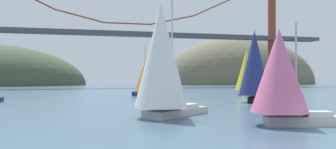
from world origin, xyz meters
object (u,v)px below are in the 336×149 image
Objects in this scene: sailboat_crimson_sail at (277,72)px; sailboat_yellow_sail at (247,71)px; sailboat_orange_sail at (148,72)px; sailboat_pink_spinnaker at (281,73)px; sailboat_white_mainsail at (162,58)px; sailboat_navy_sail at (255,65)px; sailboat_teal_sail at (157,77)px.

sailboat_yellow_sail is at bearing -156.80° from sailboat_crimson_sail.
sailboat_pink_spinnaker is at bearing -86.64° from sailboat_orange_sail.
sailboat_yellow_sail is at bearing 51.73° from sailboat_white_mainsail.
sailboat_navy_sail is at bearing -54.22° from sailboat_orange_sail.
sailboat_yellow_sail is 1.27× the size of sailboat_teal_sail.
sailboat_teal_sail is at bearing 77.47° from sailboat_white_mainsail.
sailboat_yellow_sail is at bearing 65.75° from sailboat_navy_sail.
sailboat_teal_sail is at bearing 101.60° from sailboat_navy_sail.
sailboat_white_mainsail is 30.61m from sailboat_orange_sail.
sailboat_orange_sail reaches higher than sailboat_teal_sail.
sailboat_navy_sail is 25.46m from sailboat_crimson_sail.
sailboat_teal_sail is (-22.45, 11.61, -0.91)m from sailboat_crimson_sail.
sailboat_yellow_sail is at bearing -0.11° from sailboat_orange_sail.
sailboat_crimson_sail reaches higher than sailboat_orange_sail.
sailboat_white_mainsail is 1.22× the size of sailboat_orange_sail.
sailboat_white_mainsail reaches higher than sailboat_yellow_sail.
sailboat_crimson_sail is at bearing 46.16° from sailboat_white_mainsail.
sailboat_pink_spinnaker is 1.03× the size of sailboat_teal_sail.
sailboat_crimson_sail reaches higher than sailboat_teal_sail.
sailboat_yellow_sail is 38.42m from sailboat_white_mainsail.
sailboat_yellow_sail reaches higher than sailboat_teal_sail.
sailboat_white_mainsail is 1.49× the size of sailboat_teal_sail.
sailboat_teal_sail is (-13.67, 15.37, -1.08)m from sailboat_yellow_sail.
sailboat_white_mainsail reaches higher than sailboat_navy_sail.
sailboat_white_mainsail reaches higher than sailboat_crimson_sail.
sailboat_navy_sail reaches higher than sailboat_crimson_sail.
sailboat_pink_spinnaker is (-25.41, -40.74, -0.64)m from sailboat_crimson_sail.
sailboat_crimson_sail reaches higher than sailboat_yellow_sail.
sailboat_white_mainsail is (-23.79, -30.16, 0.51)m from sailboat_yellow_sail.
sailboat_crimson_sail is 48.02m from sailboat_pink_spinnaker.
sailboat_yellow_sail is at bearing 65.78° from sailboat_pink_spinnaker.
sailboat_white_mainsail is 1.06× the size of sailboat_navy_sail.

